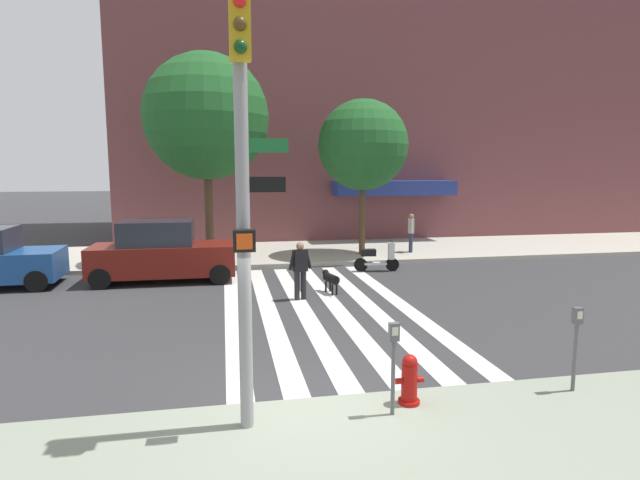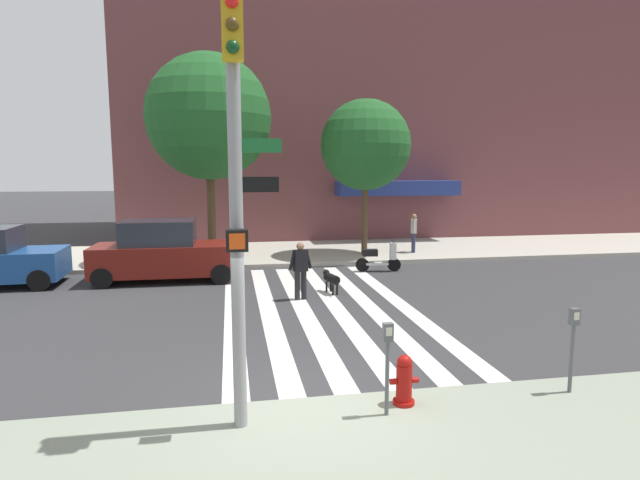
% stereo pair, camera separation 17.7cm
% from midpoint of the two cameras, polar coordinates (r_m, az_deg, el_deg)
% --- Properties ---
extents(ground_plane, '(160.00, 160.00, 0.00)m').
position_cam_midpoint_polar(ground_plane, '(13.60, -5.06, -7.70)').
color(ground_plane, '#353538').
extents(sidewalk_far, '(80.00, 6.00, 0.15)m').
position_cam_midpoint_polar(sidewalk_far, '(22.05, -7.04, -1.51)').
color(sidewalk_far, '#B7B1A2').
rests_on(sidewalk_far, ground_plane).
extents(crosswalk_stripes, '(4.95, 10.74, 0.01)m').
position_cam_midpoint_polar(crosswalk_stripes, '(13.76, 0.21, -7.47)').
color(crosswalk_stripes, silver).
rests_on(crosswalk_stripes, ground_plane).
extents(traffic_light_pole, '(0.74, 0.46, 5.80)m').
position_cam_midpoint_polar(traffic_light_pole, '(6.64, -8.59, 6.74)').
color(traffic_light_pole, gray).
rests_on(traffic_light_pole, sidewalk_near).
extents(fire_hydrant, '(0.44, 0.32, 0.76)m').
position_cam_midpoint_polar(fire_hydrant, '(8.02, 10.02, -15.16)').
color(fire_hydrant, '#A2100C').
rests_on(fire_hydrant, sidewalk_near).
extents(parking_meter_curbside, '(0.14, 0.11, 1.36)m').
position_cam_midpoint_polar(parking_meter_curbside, '(9.06, 26.91, -9.77)').
color(parking_meter_curbside, '#515456').
rests_on(parking_meter_curbside, sidewalk_near).
extents(parking_meter_third_along, '(0.14, 0.11, 1.36)m').
position_cam_midpoint_polar(parking_meter_third_along, '(7.47, 8.24, -12.69)').
color(parking_meter_third_along, '#515456').
rests_on(parking_meter_third_along, sidewalk_near).
extents(parked_car_behind_first, '(4.58, 1.96, 2.01)m').
position_cam_midpoint_polar(parked_car_behind_first, '(17.48, -16.74, -1.35)').
color(parked_car_behind_first, maroon).
rests_on(parked_car_behind_first, ground_plane).
extents(parked_scooter, '(1.63, 0.54, 1.11)m').
position_cam_midpoint_polar(parked_scooter, '(18.49, 6.82, -2.04)').
color(parked_scooter, black).
rests_on(parked_scooter, ground_plane).
extents(street_tree_nearest, '(4.75, 4.75, 7.85)m').
position_cam_midpoint_polar(street_tree_nearest, '(20.32, -12.07, 13.24)').
color(street_tree_nearest, '#4C3823').
rests_on(street_tree_nearest, sidewalk_far).
extents(street_tree_middle, '(3.68, 3.68, 6.32)m').
position_cam_midpoint_polar(street_tree_middle, '(21.13, 5.34, 10.49)').
color(street_tree_middle, '#4C3823').
rests_on(street_tree_middle, sidewalk_far).
extents(pedestrian_dog_walker, '(0.70, 0.32, 1.64)m').
position_cam_midpoint_polar(pedestrian_dog_walker, '(14.33, -1.84, -3.07)').
color(pedestrian_dog_walker, black).
rests_on(pedestrian_dog_walker, ground_plane).
extents(dog_on_leash, '(0.41, 1.03, 0.65)m').
position_cam_midpoint_polar(dog_on_leash, '(15.18, 1.57, -4.30)').
color(dog_on_leash, black).
rests_on(dog_on_leash, ground_plane).
extents(pedestrian_bystander, '(0.34, 0.70, 1.64)m').
position_cam_midpoint_polar(pedestrian_bystander, '(22.01, 10.65, 1.03)').
color(pedestrian_bystander, '#282D4C').
rests_on(pedestrian_bystander, sidewalk_far).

